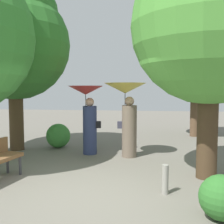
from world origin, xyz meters
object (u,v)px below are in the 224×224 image
tree_near_right (196,65)px  path_marker_post (165,179)px  person_right (127,105)px  tree_mid_left (14,35)px  person_left (88,108)px  tree_mid_right (211,11)px

tree_near_right → path_marker_post: size_ratio=8.17×
person_right → tree_mid_left: bearing=86.9°
tree_near_right → tree_mid_left: tree_mid_left is taller
tree_near_right → person_right: bearing=-122.7°
person_left → tree_mid_left: size_ratio=0.36×
tree_mid_left → tree_near_right: bearing=29.7°
person_left → tree_mid_right: bearing=-117.5°
tree_mid_left → tree_mid_right: bearing=-20.9°
person_right → tree_mid_left: tree_mid_left is taller
tree_mid_left → tree_mid_right: tree_mid_left is taller
person_left → tree_mid_right: (3.05, -1.83, 2.17)m
person_left → tree_mid_right: 4.17m
tree_mid_left → path_marker_post: size_ratio=10.21×
person_left → tree_near_right: 5.36m
person_left → tree_near_right: tree_near_right is taller
person_left → tree_mid_left: bearing=88.0°
tree_mid_right → tree_mid_left: bearing=159.1°
person_left → tree_mid_right: size_ratio=0.37×
person_left → person_right: bearing=-95.4°
tree_mid_right → path_marker_post: 3.55m
person_right → person_left: bearing=84.6°
tree_near_right → path_marker_post: (-1.51, -6.54, -2.63)m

